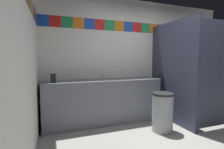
% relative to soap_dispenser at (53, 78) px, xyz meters
% --- Properties ---
extents(ground_plane, '(9.78, 9.78, 0.00)m').
position_rel_soap_dispenser_xyz_m(ground_plane, '(1.96, -1.31, -0.96)').
color(ground_plane, gray).
extents(wall_back, '(4.44, 0.09, 2.62)m').
position_rel_soap_dispenser_xyz_m(wall_back, '(1.96, 0.48, 0.36)').
color(wall_back, white).
rests_on(wall_back, ground_plane).
extents(wall_side, '(0.09, 3.49, 2.62)m').
position_rel_soap_dispenser_xyz_m(wall_side, '(-0.30, -1.31, 0.36)').
color(wall_side, white).
rests_on(wall_side, ground_plane).
extents(vanity_counter, '(2.33, 0.56, 0.88)m').
position_rel_soap_dispenser_xyz_m(vanity_counter, '(0.96, 0.16, -0.51)').
color(vanity_counter, slate).
rests_on(vanity_counter, ground_plane).
extents(faucet_center, '(0.04, 0.10, 0.14)m').
position_rel_soap_dispenser_xyz_m(faucet_center, '(0.96, 0.25, -0.03)').
color(faucet_center, silver).
rests_on(faucet_center, vanity_counter).
extents(soap_dispenser, '(0.09, 0.09, 0.16)m').
position_rel_soap_dispenser_xyz_m(soap_dispenser, '(0.00, 0.00, 0.00)').
color(soap_dispenser, black).
rests_on(soap_dispenser, vanity_counter).
extents(stall_divider, '(0.92, 1.35, 2.05)m').
position_rel_soap_dispenser_xyz_m(stall_divider, '(2.46, -0.49, 0.06)').
color(stall_divider, '#33384C').
rests_on(stall_divider, ground_plane).
extents(toilet, '(0.39, 0.49, 0.74)m').
position_rel_soap_dispenser_xyz_m(toilet, '(2.83, 0.03, -0.66)').
color(toilet, white).
rests_on(toilet, ground_plane).
extents(trash_bin, '(0.37, 0.37, 0.70)m').
position_rel_soap_dispenser_xyz_m(trash_bin, '(1.82, -0.61, -0.61)').
color(trash_bin, '#999EA3').
rests_on(trash_bin, ground_plane).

